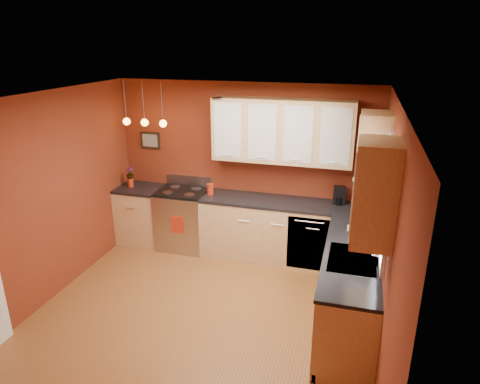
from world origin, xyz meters
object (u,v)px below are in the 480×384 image
(gas_range, at_px, (183,219))
(soap_pump, at_px, (377,257))
(coffee_maker, at_px, (339,196))
(sink, at_px, (352,261))
(red_canister, at_px, (210,189))

(gas_range, xyz_separation_m, soap_pump, (2.86, -1.58, 0.55))
(coffee_maker, bearing_deg, sink, -83.87)
(gas_range, xyz_separation_m, coffee_maker, (2.38, 0.14, 0.58))
(red_canister, bearing_deg, soap_pump, -33.28)
(gas_range, xyz_separation_m, sink, (2.62, -1.50, 0.43))
(coffee_maker, relative_size, soap_pump, 1.38)
(sink, bearing_deg, coffee_maker, 98.46)
(sink, height_order, coffee_maker, sink)
(gas_range, relative_size, sink, 1.59)
(gas_range, height_order, soap_pump, soap_pump)
(gas_range, relative_size, coffee_maker, 4.40)
(sink, bearing_deg, red_canister, 145.27)
(sink, xyz_separation_m, soap_pump, (0.24, -0.08, 0.12))
(gas_range, bearing_deg, soap_pump, -28.89)
(sink, distance_m, coffee_maker, 1.66)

